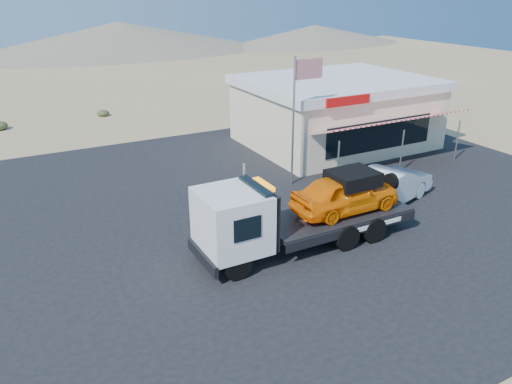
{
  "coord_description": "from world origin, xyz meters",
  "views": [
    {
      "loc": [
        -7.44,
        -14.44,
        8.95
      ],
      "look_at": [
        1.0,
        1.25,
        1.5
      ],
      "focal_mm": 35.0,
      "sensor_mm": 36.0,
      "label": 1
    }
  ],
  "objects_px": {
    "white_sedan": "(389,185)",
    "tow_truck": "(302,208)",
    "jerky_store": "(335,111)",
    "flagpole": "(298,107)"
  },
  "relations": [
    {
      "from": "white_sedan",
      "to": "flagpole",
      "type": "height_order",
      "value": "flagpole"
    },
    {
      "from": "flagpole",
      "to": "tow_truck",
      "type": "bearing_deg",
      "value": -120.65
    },
    {
      "from": "tow_truck",
      "to": "white_sedan",
      "type": "xyz_separation_m",
      "value": [
        5.48,
        1.44,
        -0.66
      ]
    },
    {
      "from": "jerky_store",
      "to": "flagpole",
      "type": "distance_m",
      "value": 7.36
    },
    {
      "from": "jerky_store",
      "to": "flagpole",
      "type": "bearing_deg",
      "value": -141.21
    },
    {
      "from": "jerky_store",
      "to": "white_sedan",
      "type": "bearing_deg",
      "value": -111.27
    },
    {
      "from": "white_sedan",
      "to": "tow_truck",
      "type": "bearing_deg",
      "value": 87.39
    },
    {
      "from": "tow_truck",
      "to": "flagpole",
      "type": "xyz_separation_m",
      "value": [
        3.18,
        5.37,
        2.27
      ]
    },
    {
      "from": "tow_truck",
      "to": "white_sedan",
      "type": "relative_size",
      "value": 1.69
    },
    {
      "from": "tow_truck",
      "to": "jerky_store",
      "type": "distance_m",
      "value": 13.18
    }
  ]
}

